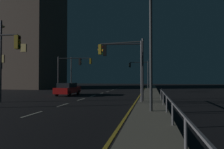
{
  "coord_description": "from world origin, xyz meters",
  "views": [
    {
      "loc": [
        6.93,
        -1.11,
        2.14
      ],
      "look_at": [
        1.85,
        23.48,
        2.65
      ],
      "focal_mm": 30.38,
      "sensor_mm": 36.0,
      "label": 1
    }
  ],
  "objects": [
    {
      "name": "traffic_light_near_left",
      "position": [
        -4.76,
        24.31,
        3.71
      ],
      "size": [
        3.59,
        0.45,
        5.29
      ],
      "color": "#38383D",
      "rests_on": "ground"
    },
    {
      "name": "lane_markings_center",
      "position": [
        0.0,
        21.0,
        0.01
      ],
      "size": [
        0.14,
        50.0,
        0.01
      ],
      "color": "silver",
      "rests_on": "ground"
    },
    {
      "name": "traffic_light_mid_right",
      "position": [
        4.73,
        36.74,
        3.96
      ],
      "size": [
        3.82,
        0.74,
        5.43
      ],
      "color": "#38383D",
      "rests_on": "sidewalk_right"
    },
    {
      "name": "lane_edge_line",
      "position": [
        5.54,
        22.5,
        0.01
      ],
      "size": [
        0.14,
        53.0,
        0.01
      ],
      "color": "gold",
      "rests_on": "ground"
    },
    {
      "name": "traffic_light_overhead_east",
      "position": [
        4.66,
        14.96,
        3.78
      ],
      "size": [
        3.45,
        0.7,
        5.2
      ],
      "color": "#4C4C51",
      "rests_on": "sidewalk_right"
    },
    {
      "name": "traffic_light_mid_left",
      "position": [
        -4.85,
        29.03,
        4.05
      ],
      "size": [
        3.67,
        0.49,
        5.79
      ],
      "color": "#38383D",
      "rests_on": "ground"
    },
    {
      "name": "street_lamp_corner",
      "position": [
        6.82,
        10.32,
        4.42
      ],
      "size": [
        0.91,
        2.36,
        7.01
      ],
      "color": "#2D3033",
      "rests_on": "sidewalk_right"
    },
    {
      "name": "car",
      "position": [
        -3.29,
        20.98,
        0.82
      ],
      "size": [
        1.88,
        4.42,
        1.57
      ],
      "color": "#B71414",
      "rests_on": "ground"
    },
    {
      "name": "ground_plane",
      "position": [
        0.0,
        17.5,
        0.0
      ],
      "size": [
        112.0,
        112.0,
        0.0
      ],
      "primitive_type": "plane",
      "color": "black",
      "rests_on": "ground"
    },
    {
      "name": "traffic_light_far_left",
      "position": [
        4.36,
        16.09,
        4.06
      ],
      "size": [
        4.37,
        0.79,
        5.54
      ],
      "color": "#4C4C51",
      "rests_on": "sidewalk_right"
    },
    {
      "name": "street_lamp_far_end",
      "position": [
        -6.52,
        13.74,
        4.41
      ],
      "size": [
        1.2,
        1.32,
        7.39
      ],
      "color": "#38383D",
      "rests_on": "ground"
    },
    {
      "name": "building_distant",
      "position": [
        -25.09,
        36.37,
        13.54
      ],
      "size": [
        23.37,
        12.07,
        27.08
      ],
      "color": "brown",
      "rests_on": "ground"
    },
    {
      "name": "sidewalk_right",
      "position": [
        6.88,
        17.5,
        0.07
      ],
      "size": [
        2.19,
        77.0,
        0.14
      ],
      "primitive_type": "cube",
      "color": "gray",
      "rests_on": "ground"
    },
    {
      "name": "barrier_fence",
      "position": [
        7.83,
        7.37,
        0.88
      ],
      "size": [
        0.09,
        18.82,
        0.98
      ],
      "color": "#59595E",
      "rests_on": "sidewalk_right"
    }
  ]
}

